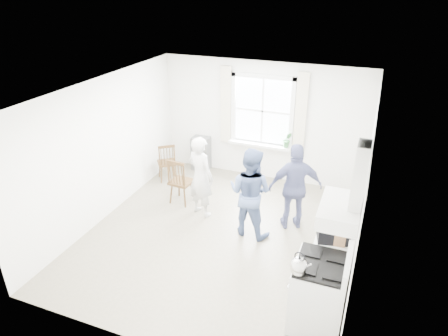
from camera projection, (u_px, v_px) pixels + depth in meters
room_shell at (219, 169)px, 6.52m from camera, size 4.62×5.12×2.64m
window_assembly at (262, 115)px, 8.50m from camera, size 1.88×0.24×1.70m
range_hood at (346, 199)px, 4.45m from camera, size 0.45×0.76×0.94m
shelf_unit at (201, 153)px, 9.32m from camera, size 0.40×0.30×0.80m
gas_stove at (319, 292)px, 5.12m from camera, size 0.68×0.76×1.12m
kettle at (299, 266)px, 4.73m from camera, size 0.21×0.21×0.30m
low_cabinet at (331, 263)px, 5.70m from camera, size 0.50×0.55×0.90m
stereo_stack at (334, 227)px, 5.40m from camera, size 0.49×0.46×0.37m
cardboard_box at (336, 237)px, 5.35m from camera, size 0.27×0.20×0.17m
windsor_chair_a at (167, 159)px, 8.70m from camera, size 0.52×0.52×0.89m
windsor_chair_b at (178, 177)px, 7.79m from camera, size 0.45×0.44×0.98m
person_left at (201, 177)px, 7.38m from camera, size 0.74×0.74×1.58m
person_mid at (250, 192)px, 6.81m from camera, size 0.90×0.90×1.62m
person_right at (295, 187)px, 6.98m from camera, size 1.25×1.25×1.62m
potted_plant at (287, 140)px, 8.43m from camera, size 0.24×0.24×0.34m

